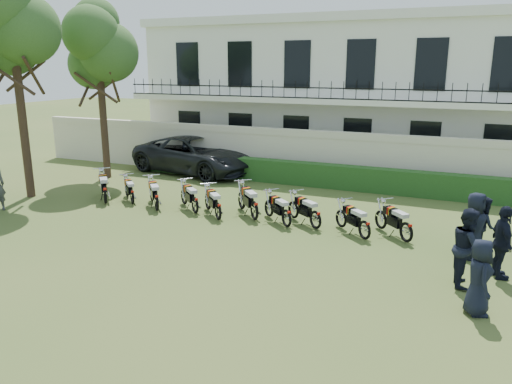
% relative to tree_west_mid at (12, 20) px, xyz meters
% --- Properties ---
extents(ground, '(100.00, 100.00, 0.00)m').
position_rel_tree_west_mid_xyz_m(ground, '(9.46, -1.00, -6.67)').
color(ground, '#3B5522').
rests_on(ground, ground).
extents(perimeter_wall, '(30.00, 0.35, 2.30)m').
position_rel_tree_west_mid_xyz_m(perimeter_wall, '(9.46, 7.00, -5.50)').
color(perimeter_wall, beige).
rests_on(perimeter_wall, ground).
extents(hedge, '(18.00, 0.60, 1.00)m').
position_rel_tree_west_mid_xyz_m(hedge, '(10.46, 6.20, -6.17)').
color(hedge, '#213F16').
rests_on(hedge, ground).
extents(building, '(20.40, 9.60, 7.40)m').
position_rel_tree_west_mid_xyz_m(building, '(9.46, 12.96, -2.96)').
color(building, white).
rests_on(building, ground).
extents(tree_west_mid, '(3.40, 3.20, 8.82)m').
position_rel_tree_west_mid_xyz_m(tree_west_mid, '(0.00, 0.00, 0.00)').
color(tree_west_mid, '#473323').
rests_on(tree_west_mid, ground).
extents(tree_west_near, '(3.40, 3.20, 7.90)m').
position_rel_tree_west_mid_xyz_m(tree_west_near, '(0.50, 4.00, -0.78)').
color(tree_west_near, '#473323').
rests_on(tree_west_near, ground).
extents(motorcycle_0, '(1.50, 1.58, 1.13)m').
position_rel_tree_west_mid_xyz_m(motorcycle_0, '(3.46, 0.26, -6.15)').
color(motorcycle_0, black).
rests_on(motorcycle_0, ground).
extents(motorcycle_1, '(1.33, 1.25, 0.95)m').
position_rel_tree_west_mid_xyz_m(motorcycle_1, '(4.40, 0.66, -6.23)').
color(motorcycle_1, black).
rests_on(motorcycle_1, ground).
extents(motorcycle_2, '(1.40, 1.52, 1.08)m').
position_rel_tree_west_mid_xyz_m(motorcycle_2, '(5.77, 0.25, -6.17)').
color(motorcycle_2, black).
rests_on(motorcycle_2, ground).
extents(motorcycle_3, '(1.47, 1.30, 1.02)m').
position_rel_tree_west_mid_xyz_m(motorcycle_3, '(7.19, 0.53, -6.20)').
color(motorcycle_3, black).
rests_on(motorcycle_3, ground).
extents(motorcycle_4, '(1.38, 1.41, 1.03)m').
position_rel_tree_west_mid_xyz_m(motorcycle_4, '(8.28, 0.19, -6.20)').
color(motorcycle_4, black).
rests_on(motorcycle_4, ground).
extents(motorcycle_5, '(1.47, 1.58, 1.12)m').
position_rel_tree_west_mid_xyz_m(motorcycle_5, '(9.42, 0.64, -6.15)').
color(motorcycle_5, black).
rests_on(motorcycle_5, ground).
extents(motorcycle_6, '(1.45, 1.29, 1.01)m').
position_rel_tree_west_mid_xyz_m(motorcycle_6, '(10.66, 0.38, -6.20)').
color(motorcycle_6, black).
rests_on(motorcycle_6, ground).
extents(motorcycle_7, '(1.55, 1.22, 1.03)m').
position_rel_tree_west_mid_xyz_m(motorcycle_7, '(11.57, 0.58, -6.20)').
color(motorcycle_7, black).
rests_on(motorcycle_7, ground).
extents(motorcycle_8, '(1.41, 1.30, 1.00)m').
position_rel_tree_west_mid_xyz_m(motorcycle_8, '(13.20, 0.22, -6.21)').
color(motorcycle_8, black).
rests_on(motorcycle_8, ground).
extents(motorcycle_9, '(1.38, 1.45, 1.04)m').
position_rel_tree_west_mid_xyz_m(motorcycle_9, '(14.37, 0.47, -6.19)').
color(motorcycle_9, black).
rests_on(motorcycle_9, ground).
extents(suv, '(6.75, 4.07, 1.75)m').
position_rel_tree_west_mid_xyz_m(suv, '(3.73, 6.51, -5.79)').
color(suv, black).
rests_on(suv, ground).
extents(officer_0, '(0.72, 0.92, 1.66)m').
position_rel_tree_west_mid_xyz_m(officer_0, '(16.30, -3.37, -5.84)').
color(officer_0, black).
rests_on(officer_0, ground).
extents(officer_1, '(0.84, 1.01, 1.90)m').
position_rel_tree_west_mid_xyz_m(officer_1, '(16.04, -1.95, -5.72)').
color(officer_1, black).
rests_on(officer_1, ground).
extents(officer_2, '(0.74, 1.16, 1.84)m').
position_rel_tree_west_mid_xyz_m(officer_2, '(16.80, -1.18, -5.75)').
color(officer_2, black).
rests_on(officer_2, ground).
extents(officer_3, '(0.76, 1.00, 1.85)m').
position_rel_tree_west_mid_xyz_m(officer_3, '(16.17, -0.06, -5.75)').
color(officer_3, black).
rests_on(officer_3, ground).
extents(officer_4, '(0.77, 0.91, 1.64)m').
position_rel_tree_west_mid_xyz_m(officer_4, '(16.40, 0.38, -5.85)').
color(officer_4, black).
rests_on(officer_4, ground).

